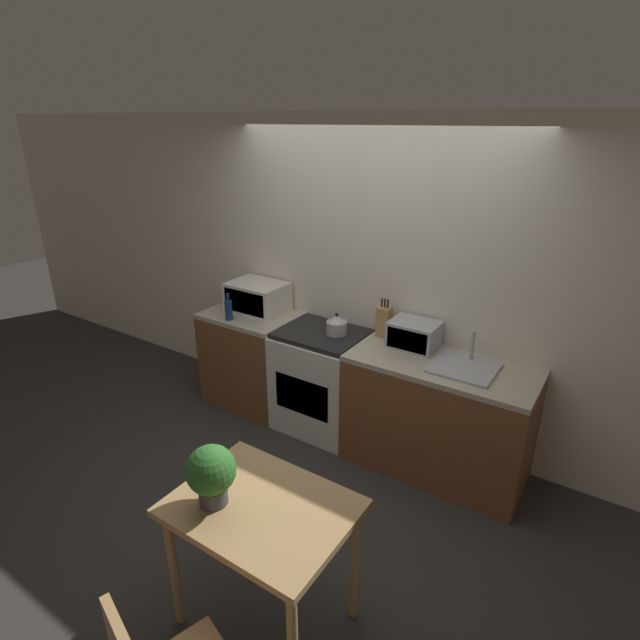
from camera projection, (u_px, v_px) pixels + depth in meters
name	position (u px, v px, depth m)	size (l,w,h in m)	color
ground_plane	(304.00, 475.00, 3.83)	(16.00, 16.00, 0.00)	#33302D
wall_back	(371.00, 281.00, 4.12)	(10.00, 0.06, 2.60)	silver
counter_left_run	(253.00, 358.00, 4.70)	(0.83, 0.62, 0.90)	brown
counter_right_run	(437.00, 416.00, 3.78)	(1.36, 0.62, 0.90)	brown
stove_range	(322.00, 380.00, 4.31)	(0.72, 0.62, 0.90)	silver
kettle	(337.00, 325.00, 4.07)	(0.17, 0.17, 0.18)	#B7B7BC
microwave	(257.00, 297.00, 4.56)	(0.51, 0.38, 0.26)	silver
bottle	(229.00, 310.00, 4.36)	(0.07, 0.07, 0.24)	navy
knife_block	(384.00, 322.00, 4.01)	(0.11, 0.10, 0.32)	tan
toaster_oven	(414.00, 335.00, 3.83)	(0.37, 0.28, 0.21)	#ADAFB5
sink_basin	(464.00, 367.00, 3.52)	(0.44, 0.41, 0.24)	#ADAFB5
dining_table	(263.00, 522.00, 2.50)	(0.89, 0.67, 0.78)	tan
potted_plant	(211.00, 473.00, 2.41)	(0.25, 0.25, 0.32)	#424247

